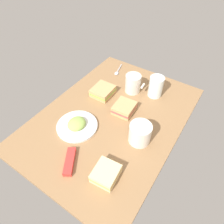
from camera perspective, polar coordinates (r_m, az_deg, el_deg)
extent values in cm
cube|color=#936D47|center=(100.01, 0.00, -1.58)|extent=(90.00, 64.00, 2.00)
cylinder|color=white|center=(95.77, -9.85, -3.92)|extent=(19.10, 19.10, 1.20)
ellipsoid|color=#99BF59|center=(94.53, -9.97, -3.28)|extent=(8.91, 8.02, 4.22)
cylinder|color=silver|center=(110.67, 5.95, 8.04)|extent=(8.35, 8.35, 10.17)
cylinder|color=brown|center=(107.91, 6.13, 9.95)|extent=(7.35, 7.35, 0.40)
cylinder|color=silver|center=(108.93, 8.71, 7.33)|extent=(3.86, 1.57, 1.20)
cylinder|color=silver|center=(87.26, 7.92, -6.00)|extent=(9.60, 9.60, 9.48)
cylinder|color=black|center=(83.97, 8.21, -4.23)|extent=(8.44, 8.44, 0.40)
cylinder|color=silver|center=(91.00, 7.55, -2.57)|extent=(3.41, 4.25, 1.20)
cube|color=beige|center=(80.72, -1.71, -17.46)|extent=(10.90, 10.00, 1.60)
cube|color=#D8B259|center=(79.46, -1.73, -17.02)|extent=(10.90, 10.00, 1.20)
cube|color=beige|center=(78.22, -1.76, -16.55)|extent=(10.90, 10.00, 1.60)
cube|color=tan|center=(101.29, 3.46, 0.57)|extent=(11.25, 10.26, 1.60)
cube|color=#C14C4C|center=(100.29, 3.50, 1.13)|extent=(11.25, 10.26, 1.20)
cube|color=tan|center=(99.30, 3.54, 1.70)|extent=(11.25, 10.26, 1.60)
cube|color=tan|center=(110.59, -2.58, 5.35)|extent=(11.83, 10.71, 1.60)
cube|color=#8CB24C|center=(109.68, -2.60, 5.91)|extent=(11.83, 10.71, 1.20)
cube|color=tan|center=(108.78, -2.63, 6.47)|extent=(11.83, 10.71, 1.60)
cylinder|color=silver|center=(109.50, 12.32, 7.07)|extent=(7.53, 7.53, 11.49)
cylinder|color=white|center=(111.01, 12.12, 6.10)|extent=(6.77, 6.77, 6.65)
ellipsoid|color=silver|center=(125.80, 1.30, 10.92)|extent=(4.08, 3.22, 0.80)
cylinder|color=silver|center=(130.61, 2.16, 12.36)|extent=(8.47, 2.81, 0.70)
cube|color=red|center=(84.88, -11.77, -13.60)|extent=(12.12, 9.38, 2.00)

